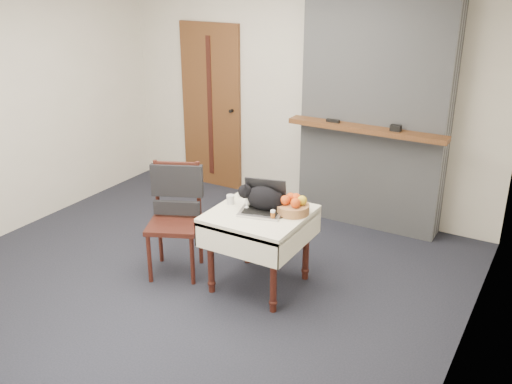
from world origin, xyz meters
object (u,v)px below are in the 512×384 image
at_px(chair, 176,203).
at_px(door, 211,107).
at_px(pill_bottle, 273,215).
at_px(side_table, 259,224).
at_px(cat, 265,199).
at_px(cream_jar, 231,199).
at_px(laptop, 263,204).
at_px(fruit_basket, 293,206).

bearing_deg(chair, door, 91.17).
distance_m(door, chair, 2.19).
bearing_deg(pill_bottle, side_table, 154.10).
bearing_deg(side_table, cat, 73.74).
bearing_deg(pill_bottle, chair, -179.56).
bearing_deg(cream_jar, cat, 5.44).
distance_m(cat, pill_bottle, 0.22).
distance_m(side_table, cat, 0.22).
relative_size(door, cream_jar, 25.29).
bearing_deg(cream_jar, door, 128.19).
relative_size(laptop, chair, 0.41).
relative_size(cream_jar, chair, 0.08).
distance_m(laptop, fruit_basket, 0.25).
relative_size(door, pill_bottle, 24.12).
xyz_separation_m(pill_bottle, chair, (-0.98, -0.01, -0.10)).
bearing_deg(door, cream_jar, -51.81).
bearing_deg(cat, fruit_basket, -1.11).
bearing_deg(door, pill_bottle, -45.40).
bearing_deg(door, fruit_basket, -41.06).
xyz_separation_m(laptop, cat, (0.00, 0.02, 0.04)).
xyz_separation_m(cream_jar, chair, (-0.50, -0.12, -0.10)).
bearing_deg(cream_jar, chair, -167.00).
relative_size(door, chair, 1.98).
xyz_separation_m(laptop, cream_jar, (-0.32, -0.01, -0.03)).
height_order(cream_jar, chair, chair).
bearing_deg(laptop, cat, 66.82).
bearing_deg(door, side_table, -46.82).
height_order(door, fruit_basket, door).
bearing_deg(cat, side_table, -122.94).
bearing_deg(cream_jar, side_table, -4.93).
height_order(side_table, cat, cat).
relative_size(door, laptop, 4.82).
relative_size(laptop, cat, 0.84).
bearing_deg(fruit_basket, side_table, -154.08).
bearing_deg(pill_bottle, door, 134.60).
xyz_separation_m(side_table, chair, (-0.81, -0.09, 0.06)).
xyz_separation_m(door, cream_jar, (1.44, -1.84, -0.26)).
relative_size(fruit_basket, chair, 0.27).
relative_size(pill_bottle, fruit_basket, 0.30).
relative_size(cream_jar, pill_bottle, 0.95).
xyz_separation_m(fruit_basket, chair, (-1.06, -0.21, -0.12)).
xyz_separation_m(laptop, fruit_basket, (0.24, 0.09, -0.00)).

